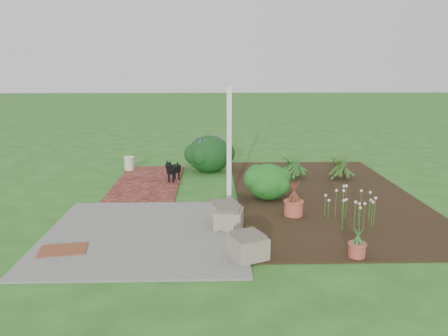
{
  "coord_description": "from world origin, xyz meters",
  "views": [
    {
      "loc": [
        -0.06,
        -9.03,
        2.91
      ],
      "look_at": [
        0.2,
        0.4,
        0.7
      ],
      "focal_mm": 35.0,
      "sensor_mm": 36.0,
      "label": 1
    }
  ],
  "objects_px": {
    "stone_trough_near": "(248,247)",
    "cream_ceramic_urn": "(129,163)",
    "black_dog": "(173,169)",
    "evergreen_shrub": "(268,181)"
  },
  "relations": [
    {
      "from": "stone_trough_near",
      "to": "cream_ceramic_urn",
      "type": "xyz_separation_m",
      "value": [
        -2.89,
        5.88,
        0.02
      ]
    },
    {
      "from": "black_dog",
      "to": "cream_ceramic_urn",
      "type": "xyz_separation_m",
      "value": [
        -1.34,
        1.3,
        -0.14
      ]
    },
    {
      "from": "stone_trough_near",
      "to": "cream_ceramic_urn",
      "type": "relative_size",
      "value": 1.37
    },
    {
      "from": "stone_trough_near",
      "to": "black_dog",
      "type": "relative_size",
      "value": 0.85
    },
    {
      "from": "evergreen_shrub",
      "to": "black_dog",
      "type": "bearing_deg",
      "value": 146.42
    },
    {
      "from": "black_dog",
      "to": "evergreen_shrub",
      "type": "bearing_deg",
      "value": -9.04
    },
    {
      "from": "cream_ceramic_urn",
      "to": "evergreen_shrub",
      "type": "distance_m",
      "value": 4.56
    },
    {
      "from": "black_dog",
      "to": "cream_ceramic_urn",
      "type": "bearing_deg",
      "value": 160.51
    },
    {
      "from": "stone_trough_near",
      "to": "black_dog",
      "type": "height_order",
      "value": "black_dog"
    },
    {
      "from": "cream_ceramic_urn",
      "to": "evergreen_shrub",
      "type": "bearing_deg",
      "value": -37.85
    }
  ]
}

